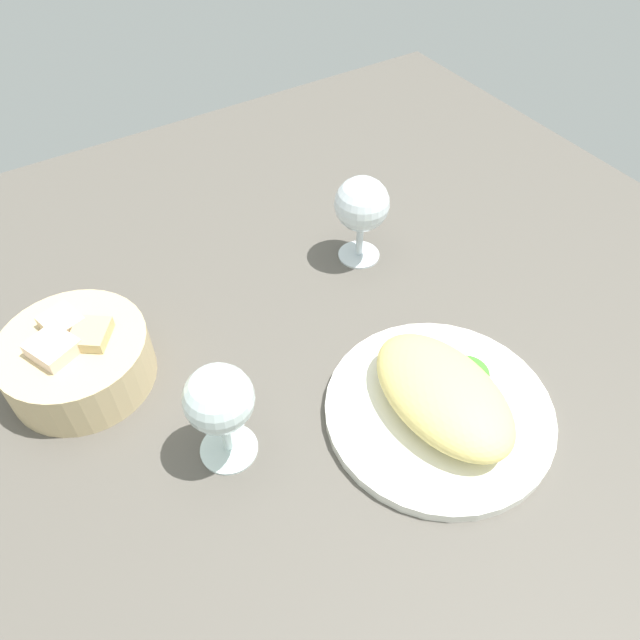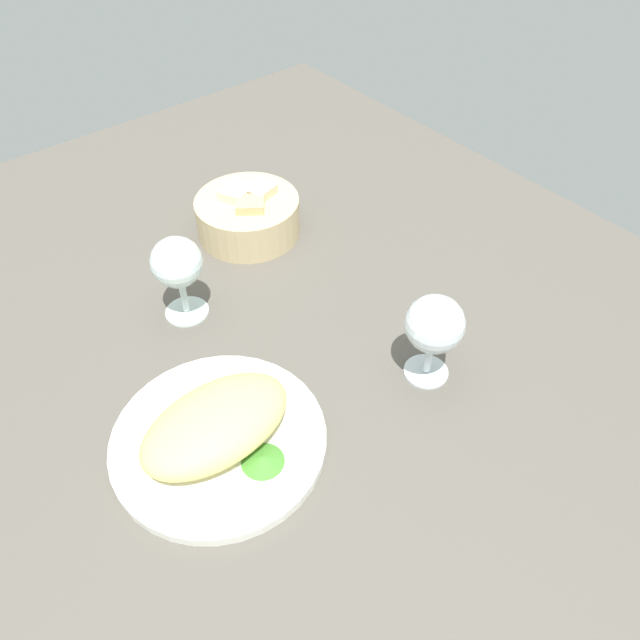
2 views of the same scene
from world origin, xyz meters
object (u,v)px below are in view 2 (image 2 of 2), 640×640
object	(u,v)px
plate	(219,440)
wine_glass_far	(177,266)
wine_glass_near	(434,327)
bread_basket	(248,215)

from	to	relation	value
plate	wine_glass_far	xyz separation A→B (cm)	(8.66, 22.40, 8.24)
wine_glass_near	wine_glass_far	xyz separation A→B (cm)	(-18.99, 30.38, 0.19)
plate	wine_glass_near	xyz separation A→B (cm)	(27.65, -7.98, 8.05)
plate	bread_basket	world-z (taller)	bread_basket
wine_glass_near	wine_glass_far	bearing A→B (deg)	122.00
bread_basket	wine_glass_far	distance (cm)	21.68
bread_basket	plate	bearing A→B (deg)	-129.48
plate	wine_glass_near	distance (cm)	29.88
bread_basket	wine_glass_far	size ratio (longest dim) A/B	1.30
wine_glass_near	plate	bearing A→B (deg)	163.90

